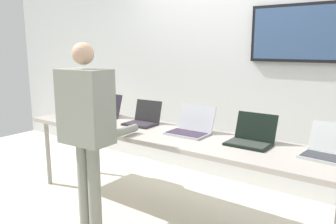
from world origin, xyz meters
name	(u,v)px	position (x,y,z in m)	size (l,w,h in m)	color
ground	(167,214)	(0.00, 0.00, -0.02)	(8.00, 8.00, 0.04)	beige
back_wall	(225,74)	(0.02, 1.13, 1.27)	(8.00, 0.11, 2.52)	silver
workbench	(167,138)	(0.00, 0.00, 0.75)	(3.24, 0.70, 0.80)	#A99E96
equipment_box	(80,97)	(-1.39, 0.14, 0.99)	(0.37, 0.33, 0.39)	slate
laptop_station_0	(104,113)	(-0.95, 0.12, 0.86)	(0.32, 0.34, 0.26)	#27212C
laptop_station_1	(143,119)	(-0.40, 0.14, 0.85)	(0.33, 0.30, 0.24)	#252424
laptop_station_2	(191,127)	(0.20, 0.11, 0.86)	(0.37, 0.34, 0.25)	#ACAEB6
laptop_station_3	(251,137)	(0.78, 0.11, 0.85)	(0.35, 0.31, 0.24)	black
laptop_station_4	(330,150)	(1.37, 0.12, 0.85)	(0.38, 0.35, 0.23)	#B2B6B3
person	(87,120)	(-0.37, -0.62, 0.98)	(0.45, 0.60, 1.62)	gray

